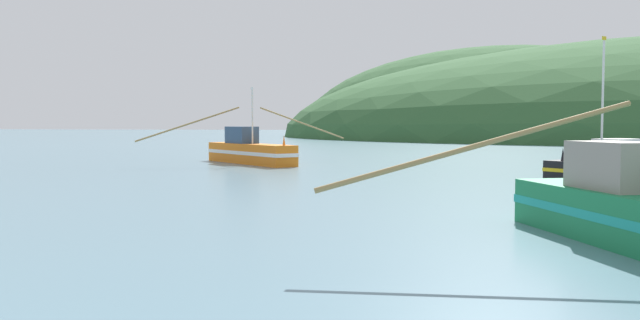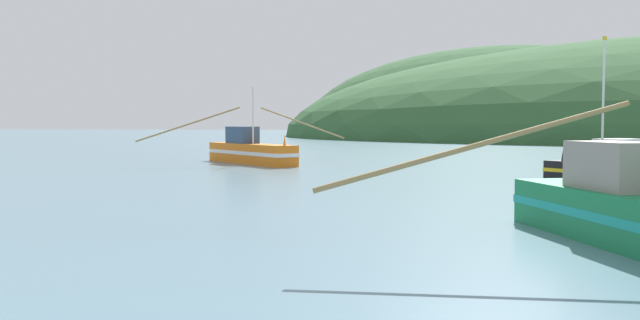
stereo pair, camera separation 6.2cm
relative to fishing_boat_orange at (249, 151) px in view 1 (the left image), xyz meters
name	(u,v)px [view 1 (the left image)]	position (x,y,z in m)	size (l,w,h in m)	color
hill_far_center	(504,132)	(25.47, 202.86, -0.95)	(152.56, 122.04, 62.63)	#2D562D
fishing_boat_orange	(249,151)	(0.00, 0.00, 0.00)	(11.57, 13.21, 5.67)	orange
fishing_boat_black	(609,164)	(23.75, -7.08, -0.22)	(7.31, 7.76, 7.68)	black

